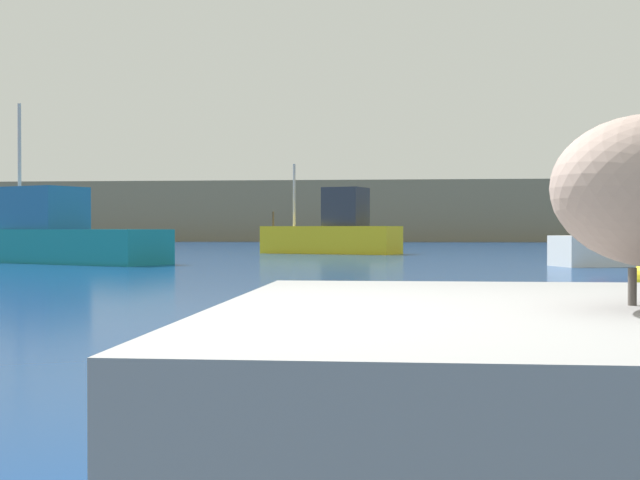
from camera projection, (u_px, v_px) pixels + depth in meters
The scene contains 4 objects.
hillside_backdrop at pixel (399, 212), 84.30m from camera, with size 140.00×16.40×5.42m, color #7F755B.
fishing_boat_yellow at pixel (334, 232), 40.54m from camera, with size 6.68×4.15×4.21m.
fishing_boat_white at pixel (632, 237), 27.27m from camera, with size 5.40×3.08×3.54m.
fishing_boat_teal at pixel (59, 235), 29.60m from camera, with size 7.75×5.14×5.51m.
Camera 1 is at (0.56, -2.76, 1.17)m, focal length 49.32 mm.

